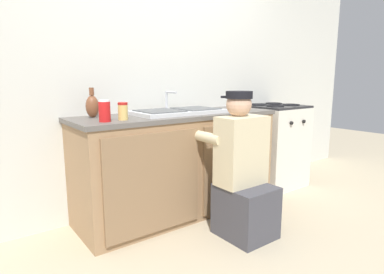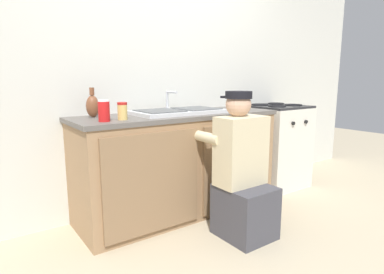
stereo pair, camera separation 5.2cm
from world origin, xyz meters
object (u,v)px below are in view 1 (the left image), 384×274
object	(u,v)px
plumber_person	(243,177)
vase_decorative	(92,106)
stove_range	(273,145)
soda_cup_red	(105,111)
condiment_jar	(123,111)
water_glass	(231,104)
sink_double_basin	(178,111)

from	to	relation	value
plumber_person	vase_decorative	world-z (taller)	vase_decorative
stove_range	soda_cup_red	xyz separation A→B (m)	(-2.01, -0.15, 0.52)
stove_range	soda_cup_red	distance (m)	2.08
plumber_person	condiment_jar	world-z (taller)	plumber_person
plumber_person	water_glass	distance (m)	0.93
soda_cup_red	sink_double_basin	bearing A→B (deg)	12.16
sink_double_basin	plumber_person	size ratio (longest dim) A/B	0.72
sink_double_basin	stove_range	size ratio (longest dim) A/B	0.87
sink_double_basin	water_glass	distance (m)	0.62
sink_double_basin	condiment_jar	bearing A→B (deg)	-166.70
soda_cup_red	vase_decorative	bearing A→B (deg)	85.63
plumber_person	condiment_jar	xyz separation A→B (m)	(-0.72, 0.52, 0.50)
soda_cup_red	water_glass	bearing A→B (deg)	6.14
sink_double_basin	vase_decorative	distance (m)	0.72
plumber_person	vase_decorative	size ratio (longest dim) A/B	4.80
sink_double_basin	plumber_person	bearing A→B (deg)	-77.43
stove_range	condiment_jar	size ratio (longest dim) A/B	7.20
condiment_jar	water_glass	bearing A→B (deg)	5.97
stove_range	water_glass	world-z (taller)	water_glass
vase_decorative	condiment_jar	world-z (taller)	vase_decorative
stove_range	plumber_person	bearing A→B (deg)	-150.35
condiment_jar	soda_cup_red	distance (m)	0.15
stove_range	condiment_jar	world-z (taller)	condiment_jar
condiment_jar	soda_cup_red	world-z (taller)	soda_cup_red
sink_double_basin	water_glass	size ratio (longest dim) A/B	8.00
water_glass	stove_range	bearing A→B (deg)	0.80
vase_decorative	plumber_person	bearing A→B (deg)	-43.42
sink_double_basin	vase_decorative	bearing A→B (deg)	168.04
plumber_person	soda_cup_red	xyz separation A→B (m)	(-0.87, 0.50, 0.51)
plumber_person	condiment_jar	distance (m)	1.02
stove_range	soda_cup_red	bearing A→B (deg)	-175.63
stove_range	vase_decorative	xyz separation A→B (m)	(-1.99, 0.15, 0.53)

